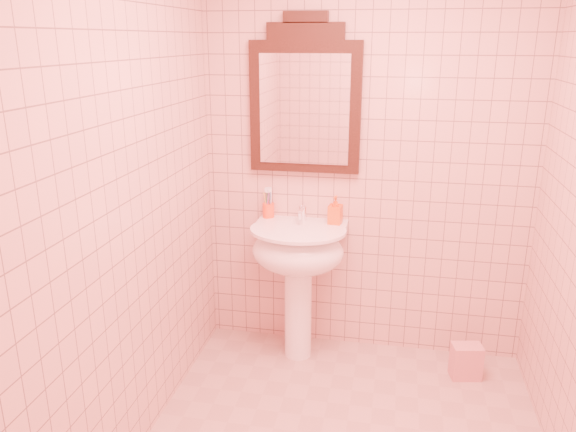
% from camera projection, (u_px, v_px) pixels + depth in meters
% --- Properties ---
extents(back_wall, '(2.00, 0.02, 2.50)m').
position_uv_depth(back_wall, '(367.00, 160.00, 3.39)').
color(back_wall, '#CE9990').
rests_on(back_wall, floor).
extents(pedestal_sink, '(0.58, 0.58, 0.86)m').
position_uv_depth(pedestal_sink, '(298.00, 259.00, 3.42)').
color(pedestal_sink, white).
rests_on(pedestal_sink, floor).
extents(faucet, '(0.04, 0.16, 0.11)m').
position_uv_depth(faucet, '(302.00, 213.00, 3.47)').
color(faucet, white).
rests_on(faucet, pedestal_sink).
extents(mirror, '(0.67, 0.06, 0.93)m').
position_uv_depth(mirror, '(305.00, 101.00, 3.33)').
color(mirror, black).
rests_on(mirror, back_wall).
extents(toothbrush_cup, '(0.07, 0.07, 0.17)m').
position_uv_depth(toothbrush_cup, '(268.00, 210.00, 3.56)').
color(toothbrush_cup, '#FF4015').
rests_on(toothbrush_cup, pedestal_sink).
extents(soap_dispenser, '(0.09, 0.09, 0.18)m').
position_uv_depth(soap_dispenser, '(335.00, 210.00, 3.42)').
color(soap_dispenser, '#DB5012').
rests_on(soap_dispenser, pedestal_sink).
extents(towel, '(0.19, 0.15, 0.21)m').
position_uv_depth(towel, '(466.00, 361.00, 3.35)').
color(towel, tan).
rests_on(towel, floor).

